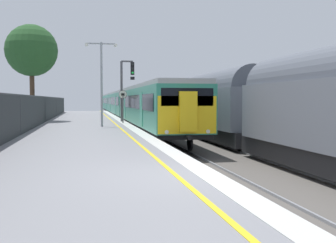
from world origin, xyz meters
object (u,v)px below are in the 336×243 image
Objects in this scene: signal_gantry at (125,83)px; background_tree_centre at (30,52)px; freight_train_adjacent_track at (187,103)px; platform_lamp_mid at (102,77)px; commuter_train_at_platform at (124,103)px; speed_limit_sign at (123,102)px.

signal_gantry is 0.62× the size of background_tree_centre.
freight_train_adjacent_track is at bearing -1.43° from background_tree_centre.
signal_gantry is at bearing -159.46° from freight_train_adjacent_track.
platform_lamp_mid is (-7.48, -7.79, 1.71)m from freight_train_adjacent_track.
signal_gantry reaches higher than commuter_train_at_platform.
signal_gantry is at bearing 80.54° from speed_limit_sign.
commuter_train_at_platform is 17.36m from signal_gantry.
freight_train_adjacent_track is 6.03m from signal_gantry.
background_tree_centre is (-12.78, 0.32, 4.03)m from freight_train_adjacent_track.
speed_limit_sign is 4.15m from platform_lamp_mid.
freight_train_adjacent_track is (4.00, -15.17, 0.18)m from commuter_train_at_platform.
signal_gantry is (-5.47, -2.05, 1.52)m from freight_train_adjacent_track.
platform_lamp_mid reaches higher than signal_gantry.
commuter_train_at_platform is at bearing 104.79° from freight_train_adjacent_track.
background_tree_centre is (-7.32, 2.37, 2.51)m from signal_gantry.
signal_gantry is 2.73m from speed_limit_sign.
platform_lamp_mid is at bearing -133.85° from freight_train_adjacent_track.
background_tree_centre reaches higher than commuter_train_at_platform.
commuter_train_at_platform is 8.25× the size of background_tree_centre.
platform_lamp_mid is (-3.48, -22.95, 1.89)m from commuter_train_at_platform.
speed_limit_sign is (-0.38, -2.29, -1.44)m from signal_gantry.
background_tree_centre reaches higher than freight_train_adjacent_track.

